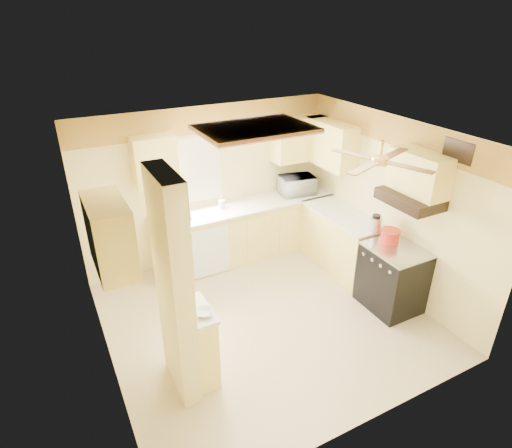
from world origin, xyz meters
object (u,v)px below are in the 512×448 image
bowl (205,313)px  kettle (376,224)px  dutch_oven (390,236)px  microwave (297,185)px  stove (392,278)px

bowl → kettle: kettle is taller
dutch_oven → microwave: bearing=97.1°
dutch_oven → kettle: 0.29m
stove → dutch_oven: size_ratio=3.44×
dutch_oven → kettle: bearing=91.4°
bowl → dutch_oven: (2.80, 0.32, 0.04)m
dutch_oven → kettle: size_ratio=1.04×
stove → microwave: (-0.20, 2.16, 0.64)m
microwave → dutch_oven: 1.97m
kettle → dutch_oven: bearing=-88.6°
bowl → microwave: bearing=41.6°
microwave → bowl: size_ratio=2.97×
bowl → kettle: bearing=12.1°
bowl → dutch_oven: size_ratio=0.72×
bowl → dutch_oven: dutch_oven is taller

